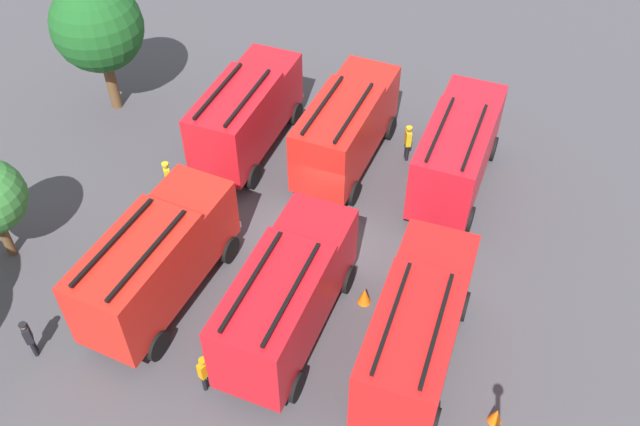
{
  "coord_description": "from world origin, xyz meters",
  "views": [
    {
      "loc": [
        -18.17,
        -5.27,
        20.17
      ],
      "look_at": [
        0.0,
        0.0,
        1.4
      ],
      "focal_mm": 37.88,
      "sensor_mm": 36.0,
      "label": 1
    }
  ],
  "objects_px": {
    "fire_truck_1": "(458,149)",
    "firefighter_3": "(205,372)",
    "traffic_cone_1": "(365,296)",
    "fire_truck_4": "(157,259)",
    "fire_truck_5": "(247,112)",
    "traffic_cone_0": "(496,415)",
    "fire_truck_2": "(287,294)",
    "fire_truck_0": "(417,327)",
    "firefighter_2": "(408,141)",
    "tree_3": "(97,27)",
    "fire_truck_3": "(347,126)",
    "firefighter_0": "(29,337)",
    "firefighter_1": "(168,178)"
  },
  "relations": [
    {
      "from": "fire_truck_2",
      "to": "fire_truck_3",
      "type": "xyz_separation_m",
      "value": [
        9.56,
        0.42,
        0.0
      ]
    },
    {
      "from": "fire_truck_0",
      "to": "firefighter_2",
      "type": "distance_m",
      "value": 11.12
    },
    {
      "from": "fire_truck_2",
      "to": "traffic_cone_1",
      "type": "xyz_separation_m",
      "value": [
        2.07,
        -2.27,
        -1.79
      ]
    },
    {
      "from": "fire_truck_1",
      "to": "traffic_cone_1",
      "type": "bearing_deg",
      "value": 168.57
    },
    {
      "from": "fire_truck_0",
      "to": "fire_truck_1",
      "type": "height_order",
      "value": "same"
    },
    {
      "from": "firefighter_0",
      "to": "traffic_cone_0",
      "type": "bearing_deg",
      "value": -34.6
    },
    {
      "from": "fire_truck_5",
      "to": "firefighter_3",
      "type": "height_order",
      "value": "fire_truck_5"
    },
    {
      "from": "fire_truck_0",
      "to": "fire_truck_5",
      "type": "xyz_separation_m",
      "value": [
        9.44,
        9.43,
        0.0
      ]
    },
    {
      "from": "fire_truck_3",
      "to": "traffic_cone_0",
      "type": "height_order",
      "value": "fire_truck_3"
    },
    {
      "from": "fire_truck_0",
      "to": "fire_truck_5",
      "type": "height_order",
      "value": "same"
    },
    {
      "from": "fire_truck_5",
      "to": "traffic_cone_0",
      "type": "xyz_separation_m",
      "value": [
        -10.78,
        -12.41,
        -1.83
      ]
    },
    {
      "from": "fire_truck_3",
      "to": "tree_3",
      "type": "bearing_deg",
      "value": 91.37
    },
    {
      "from": "fire_truck_2",
      "to": "fire_truck_4",
      "type": "height_order",
      "value": "same"
    },
    {
      "from": "fire_truck_2",
      "to": "firefighter_3",
      "type": "xyz_separation_m",
      "value": [
        -2.9,
        1.94,
        -1.25
      ]
    },
    {
      "from": "fire_truck_3",
      "to": "fire_truck_1",
      "type": "bearing_deg",
      "value": -86.14
    },
    {
      "from": "fire_truck_1",
      "to": "fire_truck_3",
      "type": "xyz_separation_m",
      "value": [
        0.24,
        4.88,
        0.0
      ]
    },
    {
      "from": "fire_truck_1",
      "to": "firefighter_0",
      "type": "bearing_deg",
      "value": 140.19
    },
    {
      "from": "fire_truck_3",
      "to": "fire_truck_5",
      "type": "relative_size",
      "value": 1.01
    },
    {
      "from": "firefighter_1",
      "to": "firefighter_3",
      "type": "bearing_deg",
      "value": -92.42
    },
    {
      "from": "tree_3",
      "to": "fire_truck_3",
      "type": "bearing_deg",
      "value": -95.29
    },
    {
      "from": "fire_truck_2",
      "to": "fire_truck_4",
      "type": "relative_size",
      "value": 0.99
    },
    {
      "from": "fire_truck_1",
      "to": "firefighter_3",
      "type": "bearing_deg",
      "value": 157.73
    },
    {
      "from": "fire_truck_5",
      "to": "firefighter_0",
      "type": "distance_m",
      "value": 13.12
    },
    {
      "from": "fire_truck_0",
      "to": "fire_truck_4",
      "type": "distance_m",
      "value": 9.41
    },
    {
      "from": "firefighter_3",
      "to": "traffic_cone_0",
      "type": "xyz_separation_m",
      "value": [
        1.44,
        -9.39,
        -0.58
      ]
    },
    {
      "from": "fire_truck_3",
      "to": "firefighter_3",
      "type": "xyz_separation_m",
      "value": [
        -12.46,
        1.52,
        -1.25
      ]
    },
    {
      "from": "fire_truck_5",
      "to": "traffic_cone_1",
      "type": "bearing_deg",
      "value": -130.21
    },
    {
      "from": "fire_truck_1",
      "to": "traffic_cone_0",
      "type": "height_order",
      "value": "fire_truck_1"
    },
    {
      "from": "firefighter_2",
      "to": "tree_3",
      "type": "relative_size",
      "value": 0.27
    },
    {
      "from": "fire_truck_5",
      "to": "fire_truck_4",
      "type": "bearing_deg",
      "value": -175.0
    },
    {
      "from": "traffic_cone_0",
      "to": "traffic_cone_1",
      "type": "distance_m",
      "value": 6.27
    },
    {
      "from": "fire_truck_0",
      "to": "fire_truck_3",
      "type": "bearing_deg",
      "value": 30.21
    },
    {
      "from": "fire_truck_2",
      "to": "fire_truck_0",
      "type": "bearing_deg",
      "value": -85.7
    },
    {
      "from": "fire_truck_1",
      "to": "fire_truck_5",
      "type": "height_order",
      "value": "same"
    },
    {
      "from": "fire_truck_4",
      "to": "fire_truck_5",
      "type": "bearing_deg",
      "value": 8.82
    },
    {
      "from": "fire_truck_1",
      "to": "firefighter_3",
      "type": "relative_size",
      "value": 4.55
    },
    {
      "from": "firefighter_2",
      "to": "firefighter_0",
      "type": "bearing_deg",
      "value": -148.69
    },
    {
      "from": "fire_truck_2",
      "to": "fire_truck_5",
      "type": "height_order",
      "value": "same"
    },
    {
      "from": "firefighter_1",
      "to": "traffic_cone_0",
      "type": "height_order",
      "value": "firefighter_1"
    },
    {
      "from": "fire_truck_2",
      "to": "traffic_cone_0",
      "type": "relative_size",
      "value": 11.37
    },
    {
      "from": "firefighter_1",
      "to": "firefighter_2",
      "type": "height_order",
      "value": "firefighter_1"
    },
    {
      "from": "tree_3",
      "to": "traffic_cone_0",
      "type": "bearing_deg",
      "value": -121.18
    },
    {
      "from": "firefighter_0",
      "to": "fire_truck_1",
      "type": "bearing_deg",
      "value": 3.46
    },
    {
      "from": "firefighter_3",
      "to": "traffic_cone_1",
      "type": "height_order",
      "value": "firefighter_3"
    },
    {
      "from": "fire_truck_1",
      "to": "firefighter_3",
      "type": "distance_m",
      "value": 13.85
    },
    {
      "from": "firefighter_1",
      "to": "firefighter_2",
      "type": "xyz_separation_m",
      "value": [
        5.33,
        -9.33,
        -0.03
      ]
    },
    {
      "from": "fire_truck_1",
      "to": "traffic_cone_1",
      "type": "xyz_separation_m",
      "value": [
        -7.25,
        2.19,
        -1.79
      ]
    },
    {
      "from": "fire_truck_2",
      "to": "fire_truck_1",
      "type": "bearing_deg",
      "value": -19.75
    },
    {
      "from": "fire_truck_1",
      "to": "fire_truck_5",
      "type": "distance_m",
      "value": 9.43
    },
    {
      "from": "fire_truck_4",
      "to": "firefighter_2",
      "type": "relative_size",
      "value": 4.16
    }
  ]
}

